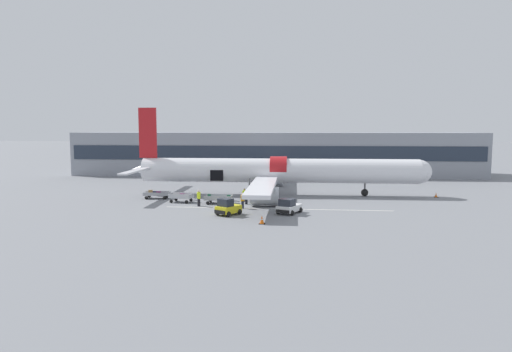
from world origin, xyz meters
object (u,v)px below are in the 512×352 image
Objects in this scene: ground_crew_loader_a at (246,197)px; ground_crew_loader_b at (199,198)px; airplane at (274,171)px; baggage_cart_loading at (219,199)px; baggage_tug_mid at (289,207)px; ground_crew_supervisor at (243,200)px; baggage_cart_queued at (182,198)px; baggage_cart_empty at (157,195)px; baggage_tug_lead at (228,208)px; ground_crew_driver at (244,195)px.

ground_crew_loader_a is 0.91× the size of ground_crew_loader_b.
airplane is 9.66× the size of baggage_cart_loading.
ground_crew_supervisor reaches higher than baggage_tug_mid.
ground_crew_loader_a is (-4.96, 5.37, 0.20)m from baggage_tug_mid.
baggage_cart_queued is 2.22× the size of ground_crew_loader_a.
airplane is 15.33m from baggage_cart_empty.
airplane is at bearing 73.97° from ground_crew_supervisor.
baggage_cart_empty is (-10.42, 9.97, -0.25)m from baggage_tug_lead.
baggage_cart_loading is (-6.04, -7.37, -2.61)m from airplane.
ground_crew_driver is (-3.27, -5.74, -2.27)m from airplane.
ground_crew_driver is (7.36, 1.16, 0.29)m from baggage_cart_queued.
ground_crew_supervisor is (-2.97, -10.34, -2.21)m from airplane.
baggage_tug_lead is 6.29m from baggage_tug_mid.
baggage_cart_empty is 11.28m from ground_crew_driver.
airplane is at bearing 32.97° from baggage_cart_queued.
baggage_cart_empty is at bearing 146.43° from baggage_cart_queued.
baggage_tug_mid is (6.16, 1.30, -0.04)m from baggage_tug_lead.
ground_crew_driver is (-5.38, 7.28, 0.15)m from baggage_tug_mid.
airplane is 23.45× the size of ground_crew_loader_a.
baggage_tug_mid is at bearing -27.60° from baggage_cart_empty.
ground_crew_loader_b is (-2.01, -2.05, 0.47)m from baggage_cart_loading.
baggage_tug_mid is 18.71m from baggage_cart_empty.
airplane is at bearing 69.58° from ground_crew_loader_a.
baggage_tug_lead is at bearing -50.74° from ground_crew_loader_b.
baggage_cart_queued is 8.41m from ground_crew_supervisor.
airplane is at bearing 50.68° from baggage_cart_loading.
ground_crew_loader_a is 2.70m from ground_crew_supervisor.
baggage_tug_lead reaches higher than baggage_tug_mid.
ground_crew_supervisor reaches higher than baggage_cart_empty.
baggage_cart_empty is at bearing 152.40° from baggage_tug_mid.
ground_crew_loader_b is at bearing -161.18° from ground_crew_loader_a.
baggage_cart_queued is 3.64m from ground_crew_loader_b.
ground_crew_loader_a is at bearing -110.42° from airplane.
ground_crew_driver is 0.93× the size of ground_crew_supervisor.
ground_crew_loader_a reaches higher than baggage_cart_empty.
baggage_tug_mid is at bearing -53.51° from ground_crew_driver.
baggage_tug_lead is 14.42m from baggage_cart_empty.
baggage_cart_queued is 0.90× the size of baggage_cart_empty.
baggage_cart_loading is 2.38× the size of ground_crew_supervisor.
ground_crew_loader_a reaches higher than baggage_cart_loading.
ground_crew_loader_a is 0.98× the size of ground_crew_supervisor.
airplane is at bearing 49.49° from ground_crew_loader_b.
baggage_tug_mid reaches higher than baggage_cart_queued.
baggage_cart_loading is at bearing 135.94° from ground_crew_supervisor.
ground_crew_driver is at bearing 37.64° from ground_crew_loader_b.
baggage_cart_loading is at bearing 106.03° from baggage_tug_lead.
baggage_cart_queued is 2.34× the size of ground_crew_driver.
ground_crew_driver is at bearing 84.86° from baggage_tug_lead.
baggage_cart_empty is at bearing 141.70° from ground_crew_loader_b.
baggage_tug_lead is 9.92m from baggage_cart_queued.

